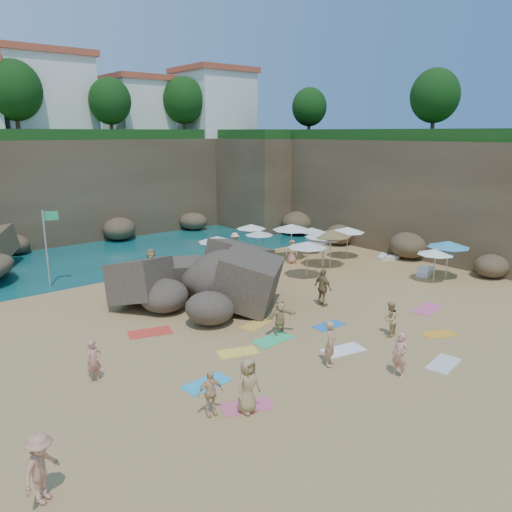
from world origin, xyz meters
TOP-DOWN VIEW (x-y plane):
  - ground at (0.00, 0.00)m, footprint 120.00×120.00m
  - seawater at (0.00, 30.00)m, footprint 120.00×120.00m
  - cliff_back at (2.00, 25.00)m, footprint 44.00×8.00m
  - cliff_right at (19.00, 8.00)m, footprint 8.00×30.00m
  - cliff_corner at (17.00, 20.00)m, footprint 10.00×12.00m
  - clifftop_buildings at (2.96, 25.79)m, footprint 28.48×9.48m
  - clifftop_trees at (4.78, 19.52)m, footprint 35.60×23.82m
  - rock_outcrop at (-1.10, 2.74)m, footprint 8.92×7.95m
  - flag_pole at (-6.48, 11.03)m, footprint 0.85×0.29m
  - parasol_0 at (7.07, 8.79)m, footprint 2.00×2.00m
  - parasol_1 at (7.64, 10.41)m, footprint 2.18×2.18m
  - parasol_2 at (11.61, 4.68)m, footprint 2.34×2.34m
  - parasol_3 at (8.53, 4.12)m, footprint 2.32×2.32m
  - parasol_4 at (8.35, 6.87)m, footprint 2.64×2.64m
  - parasol_5 at (2.74, 7.79)m, footprint 2.36×2.36m
  - parasol_6 at (8.90, 3.79)m, footprint 2.62×2.62m
  - parasol_7 at (10.64, 7.23)m, footprint 2.03×2.03m
  - parasol_8 at (8.59, 4.09)m, footprint 2.52×2.52m
  - parasol_9 at (5.99, 3.01)m, footprint 2.38×2.38m
  - parasol_10 at (12.29, -2.45)m, footprint 2.47×2.47m
  - parasol_11 at (11.15, -2.34)m, footprint 2.11×2.11m
  - lounger_0 at (4.49, 8.25)m, footprint 1.63×0.57m
  - lounger_1 at (1.85, 9.56)m, footprint 1.83×0.73m
  - lounger_2 at (5.19, 7.44)m, footprint 1.87×1.23m
  - lounger_3 at (1.45, 5.90)m, footprint 1.93×0.94m
  - lounger_4 at (13.50, 2.56)m, footprint 1.64×0.90m
  - lounger_5 at (12.28, -1.12)m, footprint 2.09×1.24m
  - towel_0 at (-6.05, -4.05)m, footprint 1.76×0.96m
  - towel_1 at (-5.89, -6.12)m, footprint 1.84×1.38m
  - towel_4 at (-1.16, -0.86)m, footprint 1.73×1.16m
  - towel_5 at (1.80, -8.51)m, footprint 1.79×1.12m
  - towel_7 at (-5.40, 1.37)m, footprint 2.06×1.46m
  - towel_8 at (1.31, -3.09)m, footprint 1.50×0.76m
  - towel_9 at (6.72, -4.73)m, footprint 2.06×1.31m
  - towel_10 at (4.31, -6.86)m, footprint 1.64×1.28m
  - towel_11 at (-1.70, -2.66)m, footprint 1.91×1.05m
  - towel_12 at (-3.64, -2.70)m, footprint 1.78×1.28m
  - towel_13 at (-0.21, -5.26)m, footprint 1.89×1.23m
  - person_stand_0 at (-9.00, -1.41)m, footprint 0.62×0.46m
  - person_stand_1 at (2.44, -5.54)m, footprint 0.90×0.79m
  - person_stand_2 at (5.66, 9.76)m, footprint 1.23×1.02m
  - person_stand_3 at (3.04, -1.05)m, footprint 0.53×1.16m
  - person_stand_4 at (7.66, 6.10)m, footprint 0.85×0.87m
  - person_stand_5 at (-1.52, 8.45)m, footprint 1.85×0.84m
  - person_stand_6 at (-0.39, -8.01)m, footprint 0.43×0.63m
  - person_lie_0 at (-12.26, -6.36)m, footprint 1.97×2.11m
  - person_lie_1 at (-7.06, -5.77)m, footprint 1.08×1.58m
  - person_lie_2 at (-6.05, -6.37)m, footprint 1.02×1.85m
  - person_lie_3 at (-1.08, -2.39)m, footprint 1.73×1.82m
  - person_lie_4 at (-1.65, -5.83)m, footprint 1.40×1.83m

SIDE VIEW (x-z plane):
  - ground at x=0.00m, z-range 0.00..0.00m
  - rock_outcrop at x=-1.10m, z-range -1.47..1.47m
  - seawater at x=0.00m, z-range 0.00..0.00m
  - towel_10 at x=4.31m, z-range 0.00..0.03m
  - towel_8 at x=1.31m, z-range 0.00..0.03m
  - towel_4 at x=-1.16m, z-range 0.00..0.03m
  - towel_12 at x=-3.64m, z-range 0.00..0.03m
  - towel_1 at x=-5.89m, z-range 0.00..0.03m
  - towel_5 at x=1.80m, z-range 0.00..0.03m
  - towel_0 at x=-6.05m, z-range 0.00..0.03m
  - towel_13 at x=-0.21m, z-range 0.00..0.03m
  - towel_11 at x=-1.70m, z-range 0.00..0.03m
  - towel_7 at x=-5.40m, z-range 0.00..0.03m
  - towel_9 at x=6.72m, z-range 0.00..0.03m
  - lounger_4 at x=13.50m, z-range 0.00..0.24m
  - lounger_0 at x=4.49m, z-range 0.00..0.25m
  - lounger_2 at x=5.19m, z-range 0.00..0.28m
  - lounger_1 at x=1.85m, z-range 0.00..0.28m
  - lounger_3 at x=1.45m, z-range 0.00..0.29m
  - lounger_5 at x=12.28m, z-range 0.00..0.31m
  - person_lie_1 at x=-7.06m, z-range 0.00..0.36m
  - person_lie_4 at x=-1.65m, z-range 0.00..0.42m
  - person_lie_3 at x=-1.08m, z-range 0.00..0.42m
  - person_lie_0 at x=-12.26m, z-range 0.00..0.47m
  - person_lie_2 at x=-6.05m, z-range 0.00..0.48m
  - person_stand_1 at x=2.44m, z-range 0.00..1.57m
  - person_stand_0 at x=-9.00m, z-range 0.00..1.57m
  - person_stand_4 at x=7.66m, z-range 0.00..1.61m
  - person_stand_6 at x=-0.39m, z-range 0.00..1.68m
  - person_stand_2 at x=5.66m, z-range 0.00..1.78m
  - person_stand_5 at x=-1.52m, z-range 0.00..1.93m
  - person_stand_3 at x=3.04m, z-range 0.00..1.94m
  - parasol_0 at x=7.07m, z-range 0.79..2.68m
  - parasol_7 at x=10.64m, z-range 0.80..2.72m
  - parasol_11 at x=11.15m, z-range 0.83..2.83m
  - parasol_1 at x=7.64m, z-range 0.86..2.92m
  - parasol_3 at x=8.53m, z-range 0.92..3.11m
  - parasol_2 at x=11.61m, z-range 0.92..3.14m
  - parasol_5 at x=2.74m, z-range 0.93..3.17m
  - parasol_9 at x=5.99m, z-range 0.94..3.20m
  - parasol_10 at x=12.29m, z-range 0.98..3.31m
  - parasol_8 at x=8.59m, z-range 1.00..3.38m
  - parasol_6 at x=8.90m, z-range 1.04..3.51m
  - parasol_4 at x=8.35m, z-range 1.04..3.54m
  - flag_pole at x=-6.48m, z-range 0.61..5.03m
  - cliff_back at x=2.00m, z-range 0.00..8.00m
  - cliff_right at x=19.00m, z-range 0.00..8.00m
  - cliff_corner at x=17.00m, z-range 0.00..8.00m
  - clifftop_buildings at x=2.96m, z-range 7.74..14.74m
  - clifftop_trees at x=4.78m, z-range 9.06..13.46m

